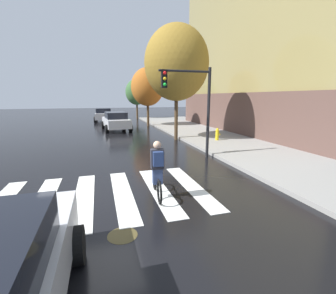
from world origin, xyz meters
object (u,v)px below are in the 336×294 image
(fire_hydrant, at_px, (217,134))
(street_tree_mid, at_px, (148,87))
(traffic_light_near, at_px, (192,97))
(sedan_far, at_px, (104,114))
(manhole_cover, at_px, (122,235))
(sedan_mid, at_px, (116,121))
(street_tree_far, at_px, (137,92))
(cyclist, at_px, (157,170))
(street_tree_near, at_px, (177,63))

(fire_hydrant, height_order, street_tree_mid, street_tree_mid)
(traffic_light_near, bearing_deg, sedan_far, 100.34)
(manhole_cover, height_order, street_tree_mid, street_tree_mid)
(manhole_cover, height_order, sedan_mid, sedan_mid)
(sedan_far, height_order, street_tree_far, street_tree_far)
(cyclist, bearing_deg, street_tree_mid, 79.13)
(fire_hydrant, relative_size, street_tree_near, 0.11)
(traffic_light_near, relative_size, street_tree_mid, 0.74)
(sedan_far, relative_size, traffic_light_near, 1.12)
(sedan_far, xyz_separation_m, street_tree_far, (4.46, 2.50, 2.72))
(fire_hydrant, xyz_separation_m, street_tree_mid, (-2.53, 9.71, 3.32))
(fire_hydrant, xyz_separation_m, street_tree_far, (-2.21, 18.52, 3.01))
(sedan_mid, height_order, traffic_light_near, traffic_light_near)
(cyclist, relative_size, fire_hydrant, 2.19)
(sedan_mid, bearing_deg, cyclist, -89.68)
(sedan_mid, xyz_separation_m, street_tree_near, (3.61, -5.94, 4.19))
(sedan_far, xyz_separation_m, street_tree_mid, (4.14, -6.32, 3.03))
(sedan_mid, relative_size, sedan_far, 1.02)
(manhole_cover, distance_m, street_tree_near, 12.56)
(sedan_mid, relative_size, street_tree_near, 0.65)
(sedan_far, relative_size, fire_hydrant, 6.04)
(sedan_far, bearing_deg, street_tree_near, -72.82)
(traffic_light_near, bearing_deg, fire_hydrant, 46.38)
(fire_hydrant, distance_m, street_tree_mid, 10.57)
(fire_hydrant, bearing_deg, cyclist, -128.81)
(fire_hydrant, distance_m, street_tree_far, 18.90)
(manhole_cover, height_order, sedan_far, sedan_far)
(sedan_far, bearing_deg, sedan_mid, -84.44)
(cyclist, distance_m, fire_hydrant, 9.22)
(street_tree_near, height_order, street_tree_mid, street_tree_near)
(cyclist, height_order, street_tree_near, street_tree_near)
(manhole_cover, relative_size, fire_hydrant, 0.82)
(cyclist, distance_m, traffic_light_near, 5.10)
(sedan_mid, height_order, cyclist, cyclist)
(sedan_mid, height_order, fire_hydrant, sedan_mid)
(manhole_cover, xyz_separation_m, fire_hydrant, (6.95, 8.82, 0.53))
(fire_hydrant, relative_size, street_tree_far, 0.15)
(cyclist, bearing_deg, sedan_mid, 90.32)
(street_tree_mid, bearing_deg, manhole_cover, -103.42)
(fire_hydrant, bearing_deg, street_tree_far, 96.81)
(manhole_cover, height_order, fire_hydrant, fire_hydrant)
(cyclist, bearing_deg, traffic_light_near, 55.88)
(fire_hydrant, height_order, street_tree_far, street_tree_far)
(sedan_mid, xyz_separation_m, fire_hydrant, (5.86, -7.64, -0.30))
(cyclist, xyz_separation_m, traffic_light_near, (2.63, 3.88, 2.02))
(traffic_light_near, height_order, street_tree_far, street_tree_far)
(manhole_cover, height_order, traffic_light_near, traffic_light_near)
(sedan_mid, distance_m, fire_hydrant, 9.64)
(fire_hydrant, height_order, street_tree_near, street_tree_near)
(sedan_mid, bearing_deg, fire_hydrant, -52.53)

